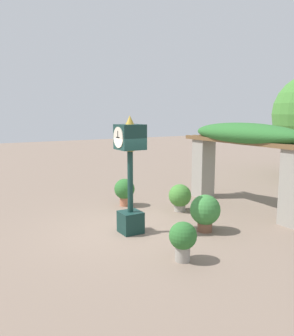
% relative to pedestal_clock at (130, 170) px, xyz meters
% --- Properties ---
extents(ground_plane, '(60.00, 60.00, 0.00)m').
position_rel_pedestal_clock_xyz_m(ground_plane, '(-0.23, 0.01, -1.66)').
color(ground_plane, '#7F6B5B').
extents(pedestal_clock, '(0.64, 0.68, 3.06)m').
position_rel_pedestal_clock_xyz_m(pedestal_clock, '(0.00, 0.00, 0.00)').
color(pedestal_clock, '#14332D').
rests_on(pedestal_clock, ground).
extents(pergola, '(5.18, 1.21, 2.81)m').
position_rel_pedestal_clock_xyz_m(pergola, '(-0.23, 4.21, 0.40)').
color(pergola, gray).
rests_on(pergola, ground).
extents(potted_plant_near_left, '(0.69, 0.69, 0.93)m').
position_rel_pedestal_clock_xyz_m(potted_plant_near_left, '(-2.50, 1.07, -1.12)').
color(potted_plant_near_left, '#B26B4C').
rests_on(potted_plant_near_left, ground).
extents(potted_plant_near_right, '(0.81, 0.81, 0.99)m').
position_rel_pedestal_clock_xyz_m(potted_plant_near_right, '(0.91, 1.75, -1.10)').
color(potted_plant_near_right, brown).
rests_on(potted_plant_near_right, ground).
extents(potted_plant_far_left, '(0.60, 0.60, 0.86)m').
position_rel_pedestal_clock_xyz_m(potted_plant_far_left, '(2.16, 0.12, -1.15)').
color(potted_plant_far_left, gray).
rests_on(potted_plant_far_left, ground).
extents(potted_plant_far_right, '(0.72, 0.72, 0.87)m').
position_rel_pedestal_clock_xyz_m(potted_plant_far_right, '(-1.03, 2.31, -1.18)').
color(potted_plant_far_right, gray).
rests_on(potted_plant_far_right, ground).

